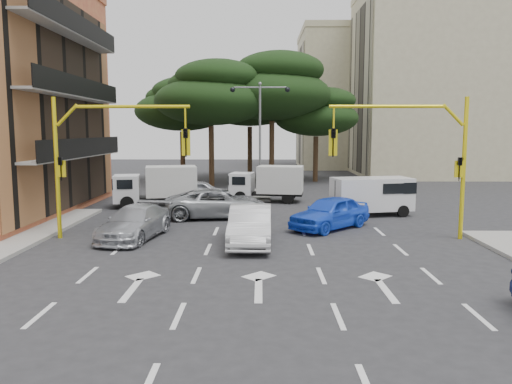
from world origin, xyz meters
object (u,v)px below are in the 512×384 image
at_px(car_white_hatch, 250,225).
at_px(car_silver_cross_b, 201,191).
at_px(box_truck_a, 156,187).
at_px(signal_mast_left, 98,148).
at_px(box_truck_b, 267,184).
at_px(car_silver_cross_a, 218,203).
at_px(signal_mast_right, 422,148).
at_px(street_lamp_center, 260,118).
at_px(car_blue_compact, 330,213).
at_px(van_white, 372,196).
at_px(car_silver_wagon, 135,222).

height_order(car_white_hatch, car_silver_cross_b, car_white_hatch).
bearing_deg(box_truck_a, car_silver_cross_b, -61.05).
relative_size(signal_mast_left, box_truck_b, 1.26).
relative_size(signal_mast_left, car_silver_cross_a, 1.09).
distance_m(signal_mast_right, box_truck_a, 16.05).
bearing_deg(box_truck_a, car_white_hatch, -160.98).
relative_size(car_silver_cross_b, box_truck_b, 0.86).
height_order(box_truck_a, box_truck_b, box_truck_a).
height_order(signal_mast_left, street_lamp_center, street_lamp_center).
height_order(car_white_hatch, car_blue_compact, car_white_hatch).
relative_size(car_white_hatch, van_white, 1.13).
xyz_separation_m(street_lamp_center, car_blue_compact, (3.32, -11.84, -4.66)).
bearing_deg(signal_mast_left, van_white, 24.72).
bearing_deg(car_silver_cross_a, car_silver_wagon, 141.71).
xyz_separation_m(car_silver_cross_b, van_white, (9.91, -5.07, 0.36)).
xyz_separation_m(car_silver_cross_a, van_white, (8.33, 0.84, 0.29)).
height_order(car_silver_cross_b, box_truck_a, box_truck_a).
distance_m(signal_mast_left, car_silver_wagon, 3.51).
relative_size(street_lamp_center, car_silver_wagon, 1.62).
bearing_deg(van_white, car_blue_compact, -48.25).
xyz_separation_m(car_blue_compact, car_silver_cross_a, (-5.55, 2.94, -0.01)).
bearing_deg(box_truck_b, car_silver_wagon, 160.57).
distance_m(signal_mast_left, car_white_hatch, 7.24).
bearing_deg(car_silver_cross_a, van_white, -91.51).
distance_m(signal_mast_left, street_lamp_center, 15.65).
xyz_separation_m(signal_mast_right, signal_mast_left, (-13.61, 0.00, 0.00)).
bearing_deg(van_white, car_white_hatch, -54.23).
height_order(signal_mast_left, car_silver_wagon, signal_mast_left).
xyz_separation_m(signal_mast_right, car_silver_cross_b, (-10.61, 11.01, -3.19)).
height_order(signal_mast_right, box_truck_b, signal_mast_right).
relative_size(car_white_hatch, car_silver_cross_a, 0.87).
xyz_separation_m(street_lamp_center, van_white, (6.10, -8.07, -4.38)).
xyz_separation_m(car_white_hatch, van_white, (6.46, 7.09, 0.27)).
distance_m(car_silver_wagon, van_white, 12.92).
bearing_deg(car_white_hatch, signal_mast_right, 9.76).
bearing_deg(car_silver_cross_b, car_silver_wagon, 169.10).
height_order(street_lamp_center, van_white, street_lamp_center).
distance_m(car_white_hatch, van_white, 9.59).
xyz_separation_m(car_silver_wagon, box_truck_b, (5.81, 11.14, 0.47)).
bearing_deg(car_white_hatch, car_silver_cross_b, 106.51).
bearing_deg(van_white, car_silver_wagon, -74.21).
bearing_deg(car_silver_cross_b, van_white, -120.11).
xyz_separation_m(signal_mast_left, street_lamp_center, (6.80, 14.01, 1.54)).
height_order(street_lamp_center, car_silver_wagon, street_lamp_center).
relative_size(car_silver_cross_a, box_truck_a, 1.10).
relative_size(signal_mast_right, van_white, 1.43).
bearing_deg(car_white_hatch, car_silver_wagon, 168.31).
bearing_deg(car_silver_cross_a, box_truck_a, 39.36).
distance_m(car_blue_compact, car_silver_cross_a, 6.28).
xyz_separation_m(signal_mast_left, car_silver_cross_b, (3.00, 11.01, -3.19)).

